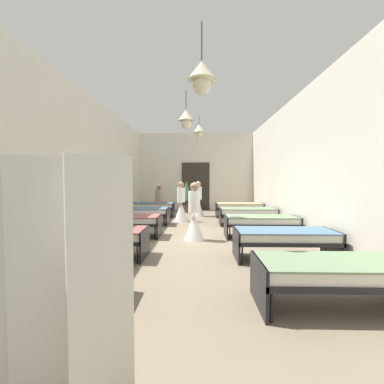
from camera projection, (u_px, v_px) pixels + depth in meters
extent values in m
cube|color=#7A6B56|center=(193.00, 239.00, 6.99)|extent=(6.35, 13.17, 0.10)
cube|color=silver|center=(196.00, 172.00, 13.27)|extent=(6.15, 0.20, 3.89)
cube|color=silver|center=(82.00, 165.00, 6.97)|extent=(0.20, 12.57, 3.89)
cube|color=silver|center=(306.00, 164.00, 6.82)|extent=(0.20, 12.57, 3.89)
cube|color=#2D2823|center=(196.00, 186.00, 13.18)|extent=(1.40, 0.06, 2.40)
cylinder|color=brown|center=(202.00, 41.00, 3.88)|extent=(0.02, 0.02, 0.56)
cone|color=beige|center=(202.00, 70.00, 3.90)|extent=(0.44, 0.44, 0.28)
sphere|color=beige|center=(202.00, 85.00, 3.91)|extent=(0.28, 0.28, 0.28)
cylinder|color=brown|center=(186.00, 100.00, 6.82)|extent=(0.02, 0.02, 0.50)
cone|color=beige|center=(186.00, 115.00, 6.84)|extent=(0.44, 0.44, 0.28)
sphere|color=beige|center=(186.00, 124.00, 6.85)|extent=(0.28, 0.28, 0.28)
cylinder|color=brown|center=(199.00, 121.00, 9.73)|extent=(0.02, 0.02, 0.28)
cone|color=beige|center=(199.00, 128.00, 9.75)|extent=(0.44, 0.44, 0.28)
sphere|color=beige|center=(199.00, 134.00, 9.76)|extent=(0.28, 0.28, 0.28)
cylinder|color=black|center=(97.00, 305.00, 2.85)|extent=(0.03, 0.03, 0.34)
cylinder|color=black|center=(117.00, 280.00, 3.57)|extent=(0.03, 0.03, 0.34)
cube|color=black|center=(38.00, 274.00, 3.22)|extent=(1.90, 0.84, 0.07)
cube|color=black|center=(113.00, 282.00, 3.20)|extent=(0.04, 0.84, 0.57)
cube|color=silver|center=(38.00, 265.00, 3.22)|extent=(1.82, 0.78, 0.14)
cube|color=#9E9E93|center=(38.00, 259.00, 3.22)|extent=(1.86, 0.82, 0.02)
cylinder|color=black|center=(272.00, 307.00, 2.80)|extent=(0.03, 0.03, 0.34)
cylinder|color=black|center=(257.00, 281.00, 3.52)|extent=(0.03, 0.03, 0.34)
cube|color=black|center=(336.00, 277.00, 3.13)|extent=(1.90, 0.84, 0.07)
cube|color=black|center=(258.00, 283.00, 3.16)|extent=(0.04, 0.84, 0.57)
cube|color=silver|center=(337.00, 268.00, 3.12)|extent=(1.82, 0.78, 0.14)
cube|color=slate|center=(337.00, 261.00, 3.12)|extent=(1.86, 0.82, 0.02)
cylinder|color=black|center=(44.00, 254.00, 4.79)|extent=(0.03, 0.03, 0.34)
cylinder|color=black|center=(64.00, 244.00, 5.51)|extent=(0.03, 0.03, 0.34)
cylinder|color=black|center=(138.00, 255.00, 4.75)|extent=(0.03, 0.03, 0.34)
cylinder|color=black|center=(146.00, 245.00, 5.47)|extent=(0.03, 0.03, 0.34)
cube|color=black|center=(98.00, 239.00, 5.12)|extent=(1.90, 0.84, 0.07)
cube|color=black|center=(52.00, 243.00, 5.15)|extent=(0.04, 0.84, 0.57)
cube|color=black|center=(145.00, 244.00, 5.10)|extent=(0.04, 0.84, 0.57)
cube|color=silver|center=(98.00, 234.00, 5.12)|extent=(1.82, 0.78, 0.14)
cube|color=#8C4C47|center=(98.00, 229.00, 5.11)|extent=(1.86, 0.82, 0.02)
cylinder|color=black|center=(242.00, 256.00, 4.70)|extent=(0.03, 0.03, 0.34)
cylinder|color=black|center=(236.00, 245.00, 5.42)|extent=(0.03, 0.03, 0.34)
cylinder|color=black|center=(340.00, 256.00, 4.65)|extent=(0.03, 0.03, 0.34)
cylinder|color=black|center=(321.00, 246.00, 5.37)|extent=(0.03, 0.03, 0.34)
cube|color=black|center=(284.00, 240.00, 5.02)|extent=(1.90, 0.84, 0.07)
cube|color=black|center=(236.00, 244.00, 5.05)|extent=(0.04, 0.84, 0.57)
cube|color=black|center=(333.00, 245.00, 5.00)|extent=(0.04, 0.84, 0.57)
cube|color=silver|center=(285.00, 235.00, 5.02)|extent=(1.82, 0.78, 0.14)
cube|color=slate|center=(285.00, 230.00, 5.02)|extent=(1.86, 0.82, 0.02)
cylinder|color=black|center=(88.00, 233.00, 6.69)|extent=(0.03, 0.03, 0.34)
cylinder|color=black|center=(99.00, 228.00, 7.41)|extent=(0.03, 0.03, 0.34)
cylinder|color=black|center=(155.00, 233.00, 6.65)|extent=(0.03, 0.03, 0.34)
cylinder|color=black|center=(159.00, 228.00, 7.36)|extent=(0.03, 0.03, 0.34)
cube|color=black|center=(125.00, 223.00, 7.02)|extent=(1.90, 0.84, 0.07)
cube|color=black|center=(91.00, 226.00, 7.05)|extent=(0.04, 0.84, 0.57)
cube|color=black|center=(159.00, 226.00, 7.00)|extent=(0.04, 0.84, 0.57)
cube|color=white|center=(125.00, 219.00, 7.01)|extent=(1.82, 0.78, 0.14)
cube|color=#8C4C47|center=(125.00, 216.00, 7.01)|extent=(1.86, 0.82, 0.02)
cylinder|color=black|center=(230.00, 234.00, 6.59)|extent=(0.03, 0.03, 0.34)
cylinder|color=black|center=(227.00, 228.00, 7.31)|extent=(0.03, 0.03, 0.34)
cylinder|color=black|center=(299.00, 234.00, 6.55)|extent=(0.03, 0.03, 0.34)
cylinder|color=black|center=(289.00, 229.00, 7.27)|extent=(0.03, 0.03, 0.34)
cube|color=black|center=(261.00, 223.00, 6.92)|extent=(1.90, 0.84, 0.07)
cube|color=black|center=(226.00, 227.00, 6.95)|extent=(0.04, 0.84, 0.57)
cube|color=black|center=(296.00, 227.00, 6.90)|extent=(0.04, 0.84, 0.57)
cube|color=white|center=(261.00, 220.00, 6.92)|extent=(1.82, 0.78, 0.14)
cube|color=slate|center=(261.00, 216.00, 6.91)|extent=(1.86, 0.82, 0.02)
cylinder|color=black|center=(112.00, 221.00, 8.59)|extent=(0.03, 0.03, 0.34)
cylinder|color=black|center=(119.00, 218.00, 9.31)|extent=(0.03, 0.03, 0.34)
cylinder|color=black|center=(165.00, 221.00, 8.54)|extent=(0.03, 0.03, 0.34)
cylinder|color=black|center=(167.00, 218.00, 9.26)|extent=(0.03, 0.03, 0.34)
cube|color=black|center=(141.00, 214.00, 8.92)|extent=(1.90, 0.84, 0.07)
cube|color=black|center=(114.00, 216.00, 8.94)|extent=(0.04, 0.84, 0.57)
cube|color=black|center=(168.00, 216.00, 8.89)|extent=(0.04, 0.84, 0.57)
cube|color=white|center=(141.00, 211.00, 8.91)|extent=(1.82, 0.78, 0.14)
cube|color=slate|center=(141.00, 208.00, 8.91)|extent=(1.86, 0.82, 0.02)
cylinder|color=black|center=(223.00, 222.00, 8.49)|extent=(0.03, 0.03, 0.34)
cylinder|color=black|center=(221.00, 218.00, 9.21)|extent=(0.03, 0.03, 0.34)
cylinder|color=black|center=(277.00, 222.00, 8.45)|extent=(0.03, 0.03, 0.34)
cylinder|color=black|center=(270.00, 219.00, 9.16)|extent=(0.03, 0.03, 0.34)
cube|color=black|center=(248.00, 214.00, 8.82)|extent=(1.90, 0.84, 0.07)
cube|color=black|center=(220.00, 216.00, 8.85)|extent=(0.04, 0.84, 0.57)
cube|color=black|center=(275.00, 217.00, 8.80)|extent=(0.04, 0.84, 0.57)
cube|color=white|center=(248.00, 211.00, 8.81)|extent=(1.82, 0.78, 0.14)
cube|color=slate|center=(248.00, 209.00, 8.81)|extent=(1.86, 0.82, 0.02)
cylinder|color=black|center=(128.00, 214.00, 10.49)|extent=(0.03, 0.03, 0.34)
cylinder|color=black|center=(133.00, 211.00, 11.21)|extent=(0.03, 0.03, 0.34)
cylinder|color=black|center=(171.00, 214.00, 10.44)|extent=(0.03, 0.03, 0.34)
cylinder|color=black|center=(173.00, 212.00, 11.16)|extent=(0.03, 0.03, 0.34)
cube|color=black|center=(151.00, 208.00, 10.81)|extent=(1.90, 0.84, 0.07)
cube|color=black|center=(129.00, 210.00, 10.84)|extent=(0.04, 0.84, 0.57)
cube|color=black|center=(173.00, 210.00, 10.79)|extent=(0.04, 0.84, 0.57)
cube|color=silver|center=(151.00, 205.00, 10.81)|extent=(1.82, 0.78, 0.14)
cube|color=slate|center=(151.00, 203.00, 10.80)|extent=(1.86, 0.82, 0.02)
cylinder|color=black|center=(219.00, 214.00, 10.39)|extent=(0.03, 0.03, 0.34)
cylinder|color=black|center=(217.00, 212.00, 11.11)|extent=(0.03, 0.03, 0.34)
cylinder|color=black|center=(262.00, 214.00, 10.34)|extent=(0.03, 0.03, 0.34)
cylinder|color=black|center=(258.00, 212.00, 11.06)|extent=(0.03, 0.03, 0.34)
cube|color=black|center=(239.00, 208.00, 10.72)|extent=(1.90, 0.84, 0.07)
cube|color=black|center=(216.00, 210.00, 10.74)|extent=(0.04, 0.84, 0.57)
cube|color=black|center=(262.00, 210.00, 10.69)|extent=(0.04, 0.84, 0.57)
cube|color=silver|center=(239.00, 205.00, 10.71)|extent=(1.82, 0.78, 0.14)
cube|color=tan|center=(239.00, 203.00, 10.71)|extent=(1.86, 0.82, 0.02)
cone|color=white|center=(198.00, 208.00, 10.98)|extent=(0.52, 0.52, 0.70)
cylinder|color=white|center=(198.00, 193.00, 10.95)|extent=(0.30, 0.30, 0.55)
sphere|color=tan|center=(198.00, 184.00, 10.93)|extent=(0.22, 0.22, 0.22)
cone|color=white|center=(198.00, 182.00, 10.93)|extent=(0.18, 0.18, 0.10)
cone|color=white|center=(194.00, 226.00, 6.64)|extent=(0.52, 0.52, 0.70)
cylinder|color=white|center=(194.00, 202.00, 6.61)|extent=(0.30, 0.30, 0.55)
sphere|color=#846047|center=(194.00, 187.00, 6.59)|extent=(0.22, 0.22, 0.22)
cone|color=white|center=(194.00, 184.00, 6.59)|extent=(0.18, 0.18, 0.10)
cone|color=white|center=(181.00, 212.00, 9.62)|extent=(0.52, 0.52, 0.70)
cylinder|color=white|center=(181.00, 195.00, 9.59)|extent=(0.30, 0.30, 0.55)
sphere|color=#A87A5B|center=(181.00, 185.00, 9.58)|extent=(0.22, 0.22, 0.22)
cone|color=white|center=(181.00, 182.00, 9.57)|extent=(0.18, 0.18, 0.10)
cylinder|color=gray|center=(159.00, 196.00, 10.74)|extent=(0.32, 0.32, 0.58)
cube|color=gray|center=(159.00, 202.00, 10.75)|extent=(0.44, 0.44, 0.08)
sphere|color=#846047|center=(159.00, 186.00, 10.72)|extent=(0.22, 0.22, 0.22)
cylinder|color=brown|center=(186.00, 208.00, 12.18)|extent=(0.31, 0.31, 0.37)
cylinder|color=brown|center=(186.00, 202.00, 12.17)|extent=(0.06, 0.06, 0.20)
cone|color=#3D7A42|center=(186.00, 190.00, 12.14)|extent=(0.55, 0.55, 0.92)
cube|color=silver|center=(43.00, 283.00, 1.74)|extent=(0.40, 0.18, 1.70)
cube|color=silver|center=(102.00, 288.00, 1.67)|extent=(0.35, 0.29, 1.70)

